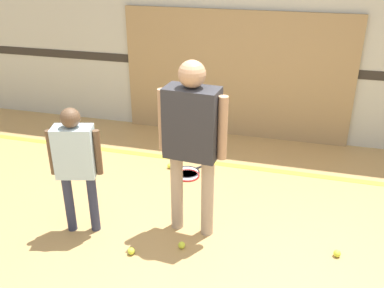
# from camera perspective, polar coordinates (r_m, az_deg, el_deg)

# --- Properties ---
(ground_plane) EXTENTS (16.00, 16.00, 0.00)m
(ground_plane) POSITION_cam_1_polar(r_m,az_deg,el_deg) (4.15, 2.19, -13.20)
(ground_plane) COLOR tan
(wall_back) EXTENTS (16.00, 0.07, 3.20)m
(wall_back) POSITION_cam_1_polar(r_m,az_deg,el_deg) (5.96, 8.52, 15.50)
(wall_back) COLOR beige
(wall_back) RESTS_ON ground_plane
(wall_panel) EXTENTS (3.20, 0.05, 1.78)m
(wall_panel) POSITION_cam_1_polar(r_m,az_deg,el_deg) (6.09, 5.86, 9.05)
(wall_panel) COLOR #9E7F56
(wall_panel) RESTS_ON ground_plane
(floor_stripe) EXTENTS (14.40, 0.10, 0.01)m
(floor_stripe) POSITION_cam_1_polar(r_m,az_deg,el_deg) (5.48, 6.05, -2.92)
(floor_stripe) COLOR yellow
(floor_stripe) RESTS_ON ground_plane
(person_instructor) EXTENTS (0.65, 0.30, 1.70)m
(person_instructor) POSITION_cam_1_polar(r_m,az_deg,el_deg) (3.80, 0.00, 1.59)
(person_instructor) COLOR tan
(person_instructor) RESTS_ON ground_plane
(person_student_left) EXTENTS (0.47, 0.28, 1.28)m
(person_student_left) POSITION_cam_1_polar(r_m,az_deg,el_deg) (4.06, -15.28, -1.84)
(person_student_left) COLOR #2D334C
(person_student_left) RESTS_ON ground_plane
(racket_spare_on_floor) EXTENTS (0.44, 0.51, 0.03)m
(racket_spare_on_floor) POSITION_cam_1_polar(r_m,az_deg,el_deg) (5.30, -0.52, -3.73)
(racket_spare_on_floor) COLOR #28282D
(racket_spare_on_floor) RESTS_ON ground_plane
(racket_second_spare) EXTENTS (0.49, 0.44, 0.03)m
(racket_second_spare) POSITION_cam_1_polar(r_m,az_deg,el_deg) (5.24, -0.73, -4.12)
(racket_second_spare) COLOR red
(racket_second_spare) RESTS_ON ground_plane
(tennis_ball_near_instructor) EXTENTS (0.07, 0.07, 0.07)m
(tennis_ball_near_instructor) POSITION_cam_1_polar(r_m,az_deg,el_deg) (4.09, -1.38, -13.33)
(tennis_ball_near_instructor) COLOR #CCE038
(tennis_ball_near_instructor) RESTS_ON ground_plane
(tennis_ball_by_spare_racket) EXTENTS (0.07, 0.07, 0.07)m
(tennis_ball_by_spare_racket) POSITION_cam_1_polar(r_m,az_deg,el_deg) (5.40, -2.96, -2.93)
(tennis_ball_by_spare_racket) COLOR #CCE038
(tennis_ball_by_spare_racket) RESTS_ON ground_plane
(tennis_ball_stray_left) EXTENTS (0.07, 0.07, 0.07)m
(tennis_ball_stray_left) POSITION_cam_1_polar(r_m,az_deg,el_deg) (4.20, 18.78, -13.65)
(tennis_ball_stray_left) COLOR #CCE038
(tennis_ball_stray_left) RESTS_ON ground_plane
(tennis_ball_stray_right) EXTENTS (0.07, 0.07, 0.07)m
(tennis_ball_stray_right) POSITION_cam_1_polar(r_m,az_deg,el_deg) (4.06, -8.10, -13.96)
(tennis_ball_stray_right) COLOR #CCE038
(tennis_ball_stray_right) RESTS_ON ground_plane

